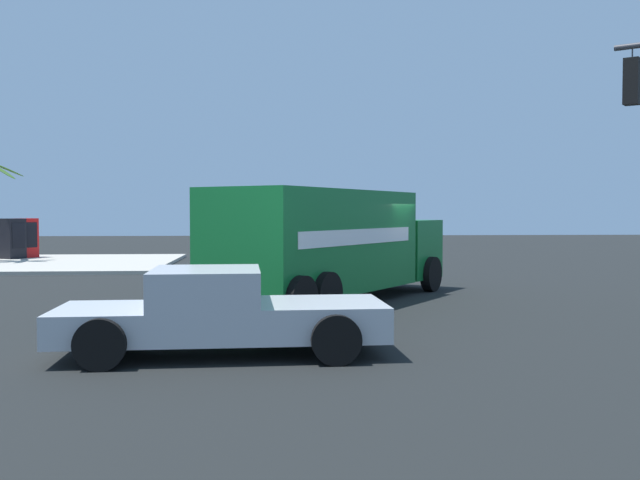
{
  "coord_description": "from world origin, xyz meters",
  "views": [
    {
      "loc": [
        -19.36,
        2.76,
        2.29
      ],
      "look_at": [
        -0.58,
        1.42,
        1.55
      ],
      "focal_mm": 40.1,
      "sensor_mm": 36.0,
      "label": 1
    }
  ],
  "objects_px": {
    "pickup_silver": "(219,309)",
    "vending_machine_red": "(13,238)",
    "vending_machine_blue": "(26,238)",
    "delivery_truck": "(331,244)"
  },
  "relations": [
    {
      "from": "pickup_silver",
      "to": "vending_machine_red",
      "type": "height_order",
      "value": "vending_machine_red"
    },
    {
      "from": "vending_machine_red",
      "to": "vending_machine_blue",
      "type": "relative_size",
      "value": 1.0
    },
    {
      "from": "pickup_silver",
      "to": "vending_machine_red",
      "type": "xyz_separation_m",
      "value": [
        22.31,
        10.98,
        0.34
      ]
    },
    {
      "from": "delivery_truck",
      "to": "vending_machine_red",
      "type": "relative_size",
      "value": 4.58
    },
    {
      "from": "pickup_silver",
      "to": "delivery_truck",
      "type": "bearing_deg",
      "value": -20.14
    },
    {
      "from": "vending_machine_red",
      "to": "delivery_truck",
      "type": "bearing_deg",
      "value": -139.82
    },
    {
      "from": "pickup_silver",
      "to": "vending_machine_blue",
      "type": "distance_m",
      "value": 25.4
    },
    {
      "from": "vending_machine_red",
      "to": "vending_machine_blue",
      "type": "bearing_deg",
      "value": -23.77
    },
    {
      "from": "delivery_truck",
      "to": "vending_machine_blue",
      "type": "relative_size",
      "value": 4.58
    },
    {
      "from": "vending_machine_blue",
      "to": "vending_machine_red",
      "type": "bearing_deg",
      "value": 156.23
    }
  ]
}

